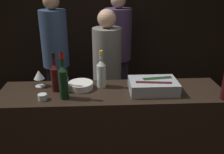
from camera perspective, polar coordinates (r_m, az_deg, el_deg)
name	(u,v)px	position (r m, az deg, el deg)	size (l,w,h in m)	color
wall_back_chalkboard	(105,14)	(4.22, -1.64, 14.11)	(6.40, 0.06, 2.80)	black
bar_counter	(112,143)	(2.41, 0.03, -14.80)	(1.93, 0.51, 1.07)	black
ice_bin_with_bottles	(153,85)	(2.13, 9.46, -1.92)	(0.40, 0.27, 0.11)	#9EA0A5
bowl_white	(81,85)	(2.19, -7.16, -1.88)	(0.21, 0.21, 0.06)	silver
wine_glass	(39,75)	(2.28, -16.37, 0.42)	(0.09, 0.09, 0.15)	silver
candle_votive	(42,97)	(2.05, -15.61, -4.41)	(0.07, 0.07, 0.05)	silver
red_wine_bottle_black_foil	(55,76)	(2.14, -12.87, 0.24)	(0.07, 0.07, 0.34)	#380F0F
red_wine_bottle_burgundy	(63,80)	(1.99, -11.05, -0.75)	(0.07, 0.07, 0.38)	black
rose_wine_bottle	(101,72)	(2.17, -2.45, 1.05)	(0.08, 0.08, 0.33)	#B2B7AD
person_in_hoodie	(56,53)	(3.49, -12.76, 5.29)	(0.35, 0.35, 1.79)	black
person_blond_tee	(107,71)	(3.00, -1.10, 1.38)	(0.34, 0.34, 1.65)	black
person_grey_polo	(118,48)	(3.76, 1.35, 6.60)	(0.40, 0.40, 1.77)	black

